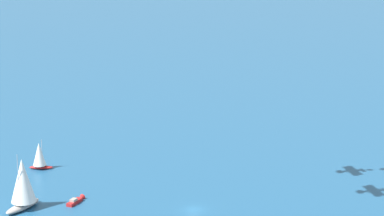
{
  "coord_description": "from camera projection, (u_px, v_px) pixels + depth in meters",
  "views": [
    {
      "loc": [
        -133.37,
        -50.5,
        58.79
      ],
      "look_at": [
        -0.2,
        0.33,
        23.04
      ],
      "focal_mm": 65.14,
      "sensor_mm": 36.0,
      "label": 1
    }
  ],
  "objects": [
    {
      "name": "motorboat_far_port",
      "position": [
        76.0,
        201.0,
        156.63
      ],
      "size": [
        5.69,
        1.72,
        1.63
      ],
      "color": "#B21E1E",
      "rests_on": "ground_plane"
    },
    {
      "name": "sailboat_trailing",
      "position": [
        23.0,
        183.0,
        151.86
      ],
      "size": [
        10.27,
        6.23,
        12.86
      ],
      "color": "#9E9993",
      "rests_on": "ground_plane"
    },
    {
      "name": "ground_plane",
      "position": [
        194.0,
        210.0,
        152.62
      ],
      "size": [
        2000.0,
        2000.0,
        0.0
      ],
      "primitive_type": "plane",
      "color": "#1E517A"
    },
    {
      "name": "sailboat_offshore",
      "position": [
        39.0,
        156.0,
        178.21
      ],
      "size": [
        4.31,
        6.29,
        7.84
      ],
      "color": "#B21E1E",
      "rests_on": "ground_plane"
    }
  ]
}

